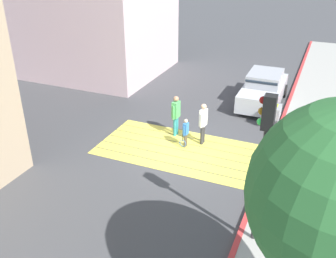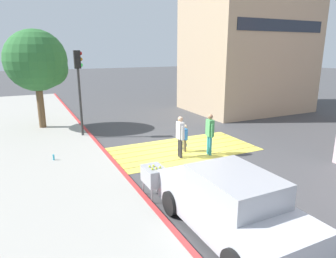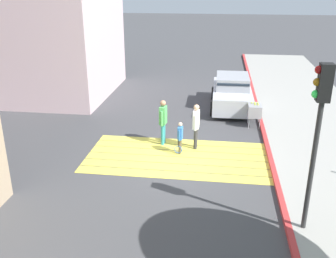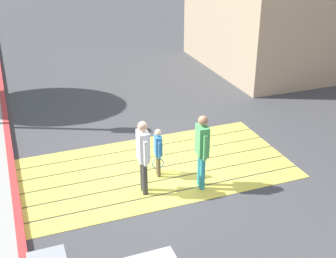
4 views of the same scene
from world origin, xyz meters
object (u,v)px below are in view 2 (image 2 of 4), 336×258
object	(u,v)px
traffic_light_corner	(79,76)
pedestrian_child_with_racket	(185,137)
water_bottle	(54,157)
car_parked_near_curb	(231,205)
street_tree	(38,62)
tennis_ball_cart	(154,175)
pedestrian_adult_trailing	(180,134)
pedestrian_adult_lead	(210,131)

from	to	relation	value
traffic_light_corner	pedestrian_child_with_racket	distance (m)	5.94
water_bottle	car_parked_near_curb	bearing A→B (deg)	-63.97
street_tree	water_bottle	bearing A→B (deg)	-91.34
tennis_ball_cart	pedestrian_adult_trailing	world-z (taller)	pedestrian_adult_trailing
traffic_light_corner	pedestrian_adult_trailing	size ratio (longest dim) A/B	2.48
traffic_light_corner	street_tree	bearing A→B (deg)	121.98
tennis_ball_cart	pedestrian_adult_lead	world-z (taller)	pedestrian_adult_lead
car_parked_near_curb	street_tree	size ratio (longest dim) A/B	0.81
water_bottle	pedestrian_adult_lead	bearing A→B (deg)	-17.24
water_bottle	tennis_ball_cart	bearing A→B (deg)	-60.88
car_parked_near_curb	traffic_light_corner	bearing A→B (deg)	99.10
pedestrian_adult_lead	pedestrian_child_with_racket	distance (m)	1.13
car_parked_near_curb	pedestrian_adult_trailing	size ratio (longest dim) A/B	2.52
street_tree	pedestrian_child_with_racket	distance (m)	8.92
pedestrian_child_with_racket	traffic_light_corner	bearing A→B (deg)	130.14
traffic_light_corner	water_bottle	size ratio (longest dim) A/B	19.27
traffic_light_corner	pedestrian_adult_trailing	bearing A→B (deg)	-57.62
traffic_light_corner	pedestrian_adult_trailing	world-z (taller)	traffic_light_corner
tennis_ball_cart	street_tree	bearing A→B (deg)	102.81
car_parked_near_curb	pedestrian_adult_trailing	world-z (taller)	pedestrian_adult_trailing
street_tree	tennis_ball_cart	xyz separation A→B (m)	(2.26, -9.94, -2.93)
water_bottle	pedestrian_child_with_racket	distance (m)	5.35
street_tree	pedestrian_child_with_racket	world-z (taller)	street_tree
street_tree	pedestrian_adult_lead	xyz separation A→B (m)	(5.82, -7.49, -2.62)
car_parked_near_curb	pedestrian_adult_lead	distance (m)	5.58
street_tree	tennis_ball_cart	bearing A→B (deg)	-77.19
street_tree	water_bottle	world-z (taller)	street_tree
street_tree	tennis_ball_cart	distance (m)	10.61
tennis_ball_cart	pedestrian_child_with_racket	world-z (taller)	pedestrian_child_with_racket
car_parked_near_curb	traffic_light_corner	size ratio (longest dim) A/B	1.02
tennis_ball_cart	pedestrian_child_with_racket	xyz separation A→B (m)	(2.84, 3.24, -0.03)
water_bottle	pedestrian_adult_trailing	size ratio (longest dim) A/B	0.13
pedestrian_adult_trailing	pedestrian_child_with_racket	size ratio (longest dim) A/B	1.42
tennis_ball_cart	water_bottle	distance (m)	4.94
street_tree	water_bottle	xyz separation A→B (m)	(-0.13, -5.64, -3.40)
traffic_light_corner	car_parked_near_curb	bearing A→B (deg)	-80.90
water_bottle	pedestrian_adult_trailing	world-z (taller)	pedestrian_adult_trailing
street_tree	pedestrian_adult_lead	distance (m)	9.84
tennis_ball_cart	pedestrian_adult_trailing	distance (m)	3.56
street_tree	car_parked_near_curb	bearing A→B (deg)	-75.69
pedestrian_adult_trailing	pedestrian_child_with_racket	bearing A→B (deg)	46.31
car_parked_near_curb	water_bottle	bearing A→B (deg)	116.03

